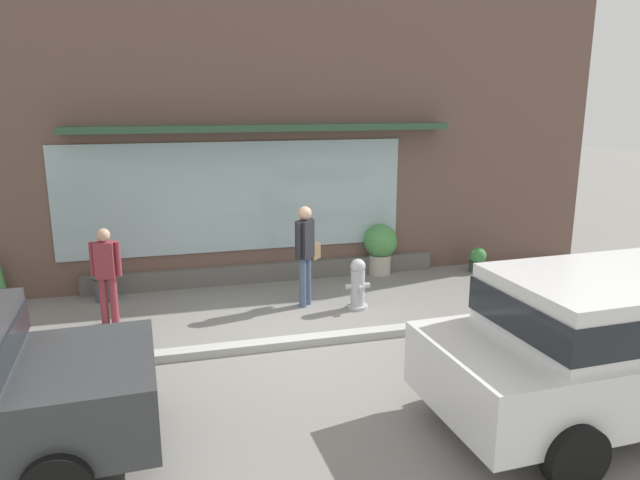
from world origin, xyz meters
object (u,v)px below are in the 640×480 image
(pedestrian_passerby, at_px, (106,270))
(potted_plant_window_left, at_px, (477,259))
(fire_hydrant, at_px, (358,284))
(parked_car_white, at_px, (619,338))
(potted_plant_near_hydrant, at_px, (380,246))
(pedestrian_with_handbag, at_px, (306,248))
(potted_plant_window_right, at_px, (102,280))

(pedestrian_passerby, bearing_deg, potted_plant_window_left, -158.46)
(fire_hydrant, relative_size, pedestrian_passerby, 0.56)
(parked_car_white, relative_size, potted_plant_window_left, 8.82)
(pedestrian_passerby, height_order, parked_car_white, parked_car_white)
(potted_plant_near_hydrant, bearing_deg, fire_hydrant, -121.23)
(parked_car_white, xyz_separation_m, potted_plant_window_left, (1.49, 5.50, -0.69))
(fire_hydrant, relative_size, parked_car_white, 0.19)
(pedestrian_passerby, height_order, potted_plant_near_hydrant, pedestrian_passerby)
(pedestrian_with_handbag, bearing_deg, pedestrian_passerby, 135.57)
(pedestrian_with_handbag, xyz_separation_m, pedestrian_passerby, (-3.20, -0.03, -0.12))
(fire_hydrant, bearing_deg, potted_plant_window_left, 24.72)
(potted_plant_window_right, distance_m, potted_plant_near_hydrant, 5.32)
(potted_plant_window_left, bearing_deg, potted_plant_near_hydrant, 169.06)
(pedestrian_with_handbag, bearing_deg, parked_car_white, -106.60)
(potted_plant_window_right, bearing_deg, potted_plant_window_left, -0.84)
(pedestrian_passerby, distance_m, potted_plant_window_right, 1.31)
(pedestrian_with_handbag, relative_size, potted_plant_near_hydrant, 1.69)
(potted_plant_window_left, bearing_deg, pedestrian_passerby, -171.38)
(pedestrian_with_handbag, height_order, parked_car_white, pedestrian_with_handbag)
(potted_plant_window_right, xyz_separation_m, potted_plant_window_left, (7.31, -0.11, -0.13))
(parked_car_white, xyz_separation_m, potted_plant_near_hydrant, (-0.51, 5.89, -0.36))
(potted_plant_window_left, height_order, potted_plant_near_hydrant, potted_plant_near_hydrant)
(potted_plant_window_left, xyz_separation_m, potted_plant_near_hydrant, (-2.00, 0.39, 0.33))
(parked_car_white, height_order, potted_plant_window_left, parked_car_white)
(pedestrian_with_handbag, bearing_deg, potted_plant_window_right, 116.27)
(pedestrian_passerby, bearing_deg, potted_plant_window_right, -67.52)
(potted_plant_window_right, bearing_deg, pedestrian_passerby, -80.44)
(parked_car_white, distance_m, potted_plant_window_right, 8.10)
(pedestrian_with_handbag, relative_size, parked_car_white, 0.39)
(pedestrian_with_handbag, xyz_separation_m, potted_plant_near_hydrant, (1.91, 1.43, -0.43))
(pedestrian_with_handbag, distance_m, potted_plant_window_left, 4.12)
(fire_hydrant, distance_m, pedestrian_with_handbag, 1.07)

